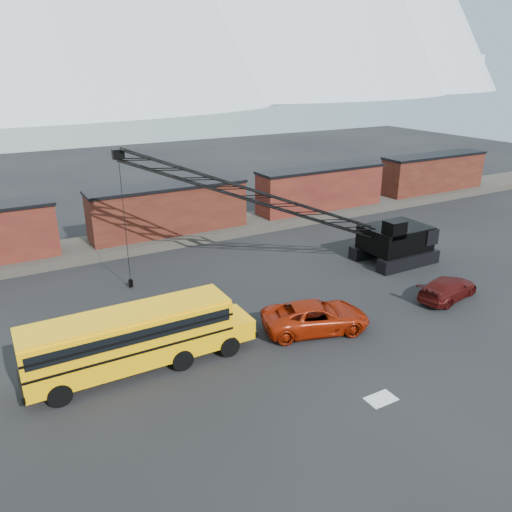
{
  "coord_description": "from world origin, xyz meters",
  "views": [
    {
      "loc": [
        -13.75,
        -17.71,
        14.21
      ],
      "look_at": [
        0.66,
        7.94,
        3.0
      ],
      "focal_mm": 35.0,
      "sensor_mm": 36.0,
      "label": 1
    }
  ],
  "objects": [
    {
      "name": "boxcar_east_near",
      "position": [
        16.0,
        22.0,
        2.76
      ],
      "size": [
        13.7,
        3.1,
        4.17
      ],
      "color": "#451314",
      "rests_on": "gravel_berm"
    },
    {
      "name": "maroon_suv",
      "position": [
        11.58,
        1.91,
        0.72
      ],
      "size": [
        5.24,
        2.95,
        1.43
      ],
      "primitive_type": "imported",
      "rotation": [
        0.0,
        0.0,
        1.77
      ],
      "color": "#410C0B",
      "rests_on": "ground"
    },
    {
      "name": "red_pickup",
      "position": [
        1.63,
        2.7,
        0.85
      ],
      "size": [
        6.68,
        4.46,
        1.7
      ],
      "primitive_type": "imported",
      "rotation": [
        0.0,
        0.0,
        1.28
      ],
      "color": "#941D07",
      "rests_on": "ground"
    },
    {
      "name": "crawler_crane",
      "position": [
        3.27,
        11.17,
        5.6
      ],
      "size": [
        22.59,
        7.55,
        9.61
      ],
      "color": "black",
      "rests_on": "ground"
    },
    {
      "name": "school_bus",
      "position": [
        -8.36,
        3.84,
        1.79
      ],
      "size": [
        11.65,
        2.65,
        3.19
      ],
      "color": "#FFB005",
      "rests_on": "ground"
    },
    {
      "name": "snow_patch",
      "position": [
        0.5,
        -4.0,
        0.01
      ],
      "size": [
        1.4,
        0.9,
        0.02
      ],
      "primitive_type": "cube",
      "color": "silver",
      "rests_on": "ground"
    },
    {
      "name": "boxcar_mid",
      "position": [
        0.0,
        22.0,
        2.76
      ],
      "size": [
        13.7,
        3.1,
        4.17
      ],
      "color": "#552518",
      "rests_on": "gravel_berm"
    },
    {
      "name": "ground",
      "position": [
        0.0,
        0.0,
        0.0
      ],
      "size": [
        160.0,
        160.0,
        0.0
      ],
      "primitive_type": "plane",
      "color": "black",
      "rests_on": "ground"
    },
    {
      "name": "gravel_berm",
      "position": [
        0.0,
        22.0,
        0.35
      ],
      "size": [
        120.0,
        5.0,
        0.7
      ],
      "primitive_type": "cube",
      "color": "#4A443D",
      "rests_on": "ground"
    },
    {
      "name": "boxcar_east_far",
      "position": [
        32.0,
        22.0,
        2.76
      ],
      "size": [
        13.7,
        3.1,
        4.17
      ],
      "color": "#552518",
      "rests_on": "gravel_berm"
    }
  ]
}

